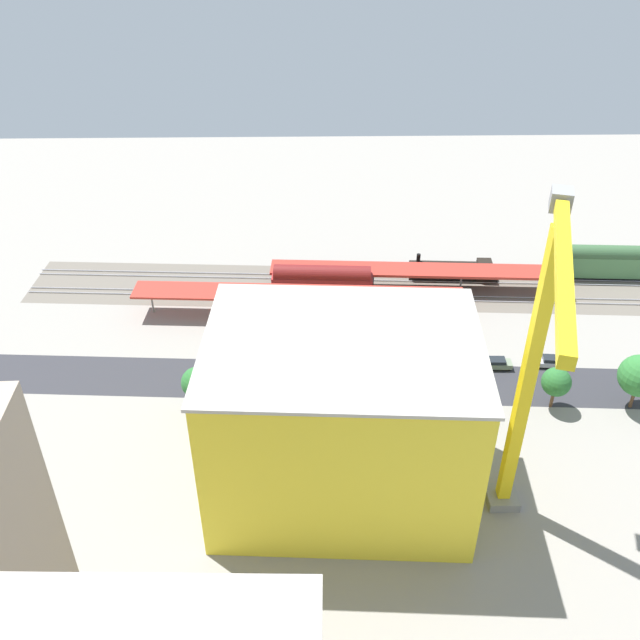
{
  "coord_description": "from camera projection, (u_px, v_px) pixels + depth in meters",
  "views": [
    {
      "loc": [
        11.95,
        83.55,
        65.2
      ],
      "look_at": [
        10.38,
        0.08,
        7.81
      ],
      "focal_mm": 39.32,
      "sensor_mm": 36.0,
      "label": 1
    }
  ],
  "objects": [
    {
      "name": "parked_car_0",
      "position": [
        551.0,
        362.0,
        104.67
      ],
      "size": [
        4.55,
        2.28,
        1.63
      ],
      "color": "black",
      "rests_on": "ground"
    },
    {
      "name": "ground_plane",
      "position": [
        388.0,
        361.0,
        105.96
      ],
      "size": [
        195.11,
        195.11,
        0.0
      ],
      "primitive_type": "plane",
      "color": "gray",
      "rests_on": "ground"
    },
    {
      "name": "passenger_coach",
      "position": [
        599.0,
        261.0,
        124.56
      ],
      "size": [
        17.8,
        4.16,
        6.33
      ],
      "color": "black",
      "rests_on": "ground"
    },
    {
      "name": "parked_car_2",
      "position": [
        435.0,
        361.0,
        104.76
      ],
      "size": [
        4.46,
        1.91,
        1.76
      ],
      "color": "black",
      "rests_on": "ground"
    },
    {
      "name": "traffic_light",
      "position": [
        454.0,
        380.0,
        95.55
      ],
      "size": [
        0.5,
        0.36,
        6.47
      ],
      "color": "#333333",
      "rests_on": "ground"
    },
    {
      "name": "box_truck_0",
      "position": [
        268.0,
        393.0,
        97.4
      ],
      "size": [
        10.05,
        3.24,
        3.39
      ],
      "color": "black",
      "rests_on": "ground"
    },
    {
      "name": "rail_bed",
      "position": [
        377.0,
        288.0,
        123.29
      ],
      "size": [
        122.55,
        21.1,
        0.01
      ],
      "primitive_type": "cube",
      "rotation": [
        0.0,
        0.0,
        -0.06
      ],
      "color": "#665E54",
      "rests_on": "ground"
    },
    {
      "name": "street_tree_0",
      "position": [
        465.0,
        376.0,
        94.37
      ],
      "size": [
        5.61,
        5.61,
        8.36
      ],
      "color": "brown",
      "rests_on": "ground"
    },
    {
      "name": "platform_canopy_far",
      "position": [
        418.0,
        270.0,
        120.95
      ],
      "size": [
        51.23,
        7.59,
        4.06
      ],
      "color": "#A82D23",
      "rests_on": "ground"
    },
    {
      "name": "box_truck_1",
      "position": [
        295.0,
        393.0,
        97.31
      ],
      "size": [
        8.55,
        3.48,
        3.59
      ],
      "color": "black",
      "rests_on": "ground"
    },
    {
      "name": "track_rails",
      "position": [
        377.0,
        287.0,
        123.19
      ],
      "size": [
        121.75,
        14.68,
        0.12
      ],
      "color": "#9E9EA8",
      "rests_on": "ground"
    },
    {
      "name": "street_tree_1",
      "position": [
        394.0,
        374.0,
        95.03
      ],
      "size": [
        4.85,
        4.85,
        7.82
      ],
      "color": "brown",
      "rests_on": "ground"
    },
    {
      "name": "parked_car_3",
      "position": [
        388.0,
        365.0,
        103.97
      ],
      "size": [
        4.21,
        1.82,
        1.66
      ],
      "color": "black",
      "rests_on": "ground"
    },
    {
      "name": "locomotive",
      "position": [
        454.0,
        270.0,
        125.07
      ],
      "size": [
        15.91,
        3.33,
        4.8
      ],
      "color": "black",
      "rests_on": "ground"
    },
    {
      "name": "platform_canopy_near",
      "position": [
        298.0,
        293.0,
        113.78
      ],
      "size": [
        54.12,
        8.21,
        4.55
      ],
      "color": "#A82D23",
      "rests_on": "ground"
    },
    {
      "name": "construction_roof_slab",
      "position": [
        343.0,
        344.0,
        73.71
      ],
      "size": [
        31.11,
        24.06,
        0.4
      ],
      "primitive_type": "cube",
      "rotation": [
        0.0,
        0.0,
        -0.06
      ],
      "color": "#ADA89E",
      "rests_on": "construction_building"
    },
    {
      "name": "freight_coach_far",
      "position": [
        322.0,
        282.0,
        118.73
      ],
      "size": [
        17.19,
        4.16,
        6.32
      ],
      "color": "black",
      "rests_on": "ground"
    },
    {
      "name": "street_tree_2",
      "position": [
        197.0,
        383.0,
        94.33
      ],
      "size": [
        4.3,
        4.3,
        6.98
      ],
      "color": "brown",
      "rests_on": "ground"
    },
    {
      "name": "street_tree_3",
      "position": [
        640.0,
        376.0,
        94.45
      ],
      "size": [
        5.81,
        5.81,
        8.39
      ],
      "color": "brown",
      "rests_on": "ground"
    },
    {
      "name": "box_truck_2",
      "position": [
        396.0,
        391.0,
        97.68
      ],
      "size": [
        8.5,
        2.64,
        3.48
      ],
      "color": "black",
      "rests_on": "ground"
    },
    {
      "name": "tower_crane",
      "position": [
        533.0,
        363.0,
        69.09
      ],
      "size": [
        9.11,
        26.58,
        38.13
      ],
      "color": "gray",
      "rests_on": "ground"
    },
    {
      "name": "street_tree_4",
      "position": [
        556.0,
        382.0,
        95.12
      ],
      "size": [
        4.04,
        4.04,
        6.41
      ],
      "color": "brown",
      "rests_on": "ground"
    },
    {
      "name": "parked_car_1",
      "position": [
        496.0,
        364.0,
        104.32
      ],
      "size": [
        4.63,
        1.99,
        1.6
      ],
      "color": "black",
      "rests_on": "ground"
    },
    {
      "name": "street_asphalt",
      "position": [
        392.0,
        383.0,
        101.83
      ],
      "size": [
        122.26,
        15.94,
        0.01
      ],
      "primitive_type": "cube",
      "rotation": [
        0.0,
        0.0,
        -0.06
      ],
      "color": "#2D2D33",
      "rests_on": "ground"
    },
    {
      "name": "construction_building",
      "position": [
        341.0,
        420.0,
        79.83
      ],
      "size": [
        30.47,
        23.43,
        21.19
      ],
      "primitive_type": "cube",
      "rotation": [
        0.0,
        0.0,
        -0.06
      ],
      "color": "yellow",
      "rests_on": "ground"
    }
  ]
}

